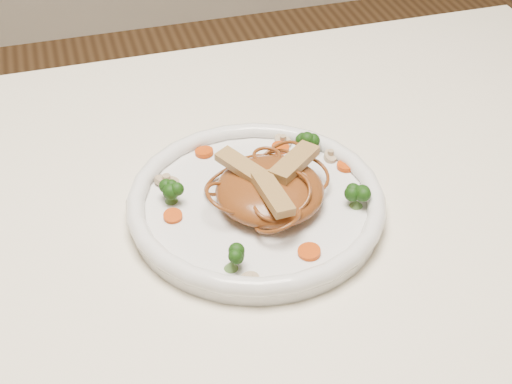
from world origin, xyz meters
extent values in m
cube|color=white|center=(0.00, 0.00, 0.73)|extent=(1.20, 0.80, 0.04)
cylinder|color=brown|center=(0.54, 0.34, 0.35)|extent=(0.06, 0.06, 0.71)
cylinder|color=white|center=(0.06, 0.02, 0.76)|extent=(0.33, 0.33, 0.02)
ellipsoid|color=brown|center=(0.07, 0.01, 0.78)|extent=(0.13, 0.13, 0.04)
cube|color=tan|center=(0.10, 0.02, 0.80)|extent=(0.07, 0.06, 0.01)
cube|color=tan|center=(0.05, 0.04, 0.80)|extent=(0.05, 0.06, 0.01)
cube|color=tan|center=(0.06, -0.02, 0.80)|extent=(0.03, 0.07, 0.01)
cylinder|color=#BD4706|center=(0.11, 0.10, 0.77)|extent=(0.03, 0.03, 0.00)
cylinder|color=#BD4706|center=(-0.03, 0.02, 0.77)|extent=(0.03, 0.03, 0.00)
cylinder|color=#BD4706|center=(0.17, 0.05, 0.77)|extent=(0.02, 0.02, 0.00)
cylinder|color=#BD4706|center=(0.02, 0.12, 0.77)|extent=(0.03, 0.03, 0.00)
cylinder|color=#BD4706|center=(0.09, -0.07, 0.77)|extent=(0.02, 0.02, 0.00)
cylinder|color=beige|center=(0.02, -0.09, 0.77)|extent=(0.03, 0.03, 0.01)
cylinder|color=beige|center=(0.16, 0.07, 0.77)|extent=(0.03, 0.03, 0.01)
cylinder|color=beige|center=(-0.03, 0.08, 0.77)|extent=(0.03, 0.03, 0.01)
cylinder|color=beige|center=(0.12, 0.11, 0.77)|extent=(0.03, 0.03, 0.01)
camera|label=1|loc=(-0.11, -0.55, 1.26)|focal=50.80mm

